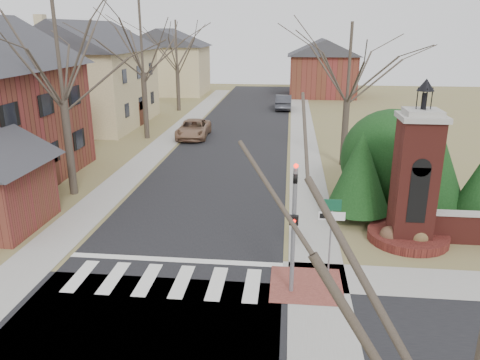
# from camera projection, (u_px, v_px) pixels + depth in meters

# --- Properties ---
(ground) EXTENTS (120.00, 120.00, 0.00)m
(ground) POSITION_uv_depth(u_px,v_px,m) (158.00, 293.00, 15.21)
(ground) COLOR olive
(ground) RESTS_ON ground
(main_street) EXTENTS (8.00, 70.00, 0.01)m
(main_street) POSITION_uv_depth(u_px,v_px,m) (236.00, 140.00, 36.01)
(main_street) COLOR black
(main_street) RESTS_ON ground
(cross_street) EXTENTS (120.00, 8.00, 0.01)m
(cross_street) POSITION_uv_depth(u_px,v_px,m) (128.00, 354.00, 12.37)
(cross_street) COLOR black
(cross_street) RESTS_ON ground
(crosswalk_zone) EXTENTS (8.00, 2.20, 0.02)m
(crosswalk_zone) POSITION_uv_depth(u_px,v_px,m) (165.00, 281.00, 15.96)
(crosswalk_zone) COLOR silver
(crosswalk_zone) RESTS_ON ground
(stop_bar) EXTENTS (8.00, 0.35, 0.02)m
(stop_bar) POSITION_uv_depth(u_px,v_px,m) (175.00, 260.00, 17.38)
(stop_bar) COLOR silver
(stop_bar) RESTS_ON ground
(sidewalk_right_main) EXTENTS (2.00, 60.00, 0.02)m
(sidewalk_right_main) POSITION_uv_depth(u_px,v_px,m) (304.00, 142.00, 35.48)
(sidewalk_right_main) COLOR gray
(sidewalk_right_main) RESTS_ON ground
(sidewalk_left) EXTENTS (2.00, 60.00, 0.02)m
(sidewalk_left) POSITION_uv_depth(u_px,v_px,m) (170.00, 138.00, 36.53)
(sidewalk_left) COLOR gray
(sidewalk_left) RESTS_ON ground
(curb_apron) EXTENTS (2.40, 2.40, 0.02)m
(curb_apron) POSITION_uv_depth(u_px,v_px,m) (306.00, 285.00, 15.67)
(curb_apron) COLOR brown
(curb_apron) RESTS_ON ground
(traffic_signal_pole) EXTENTS (0.28, 0.41, 4.50)m
(traffic_signal_pole) POSITION_uv_depth(u_px,v_px,m) (294.00, 219.00, 14.52)
(traffic_signal_pole) COLOR slate
(traffic_signal_pole) RESTS_ON ground
(sign_post) EXTENTS (0.90, 0.07, 2.75)m
(sign_post) POSITION_uv_depth(u_px,v_px,m) (331.00, 221.00, 15.92)
(sign_post) COLOR slate
(sign_post) RESTS_ON ground
(brick_gate_monument) EXTENTS (3.20, 3.20, 6.47)m
(brick_gate_monument) POSITION_uv_depth(u_px,v_px,m) (413.00, 190.00, 18.35)
(brick_gate_monument) COLOR maroon
(brick_gate_monument) RESTS_ON ground
(house_stucco_left) EXTENTS (9.80, 12.80, 9.28)m
(house_stucco_left) POSITION_uv_depth(u_px,v_px,m) (88.00, 72.00, 40.67)
(house_stucco_left) COLOR #D3BC8C
(house_stucco_left) RESTS_ON ground
(house_distant_left) EXTENTS (10.80, 8.80, 8.53)m
(house_distant_left) POSITION_uv_depth(u_px,v_px,m) (167.00, 60.00, 60.48)
(house_distant_left) COLOR #D3BC8C
(house_distant_left) RESTS_ON ground
(house_distant_right) EXTENTS (8.80, 8.80, 7.30)m
(house_distant_right) POSITION_uv_depth(u_px,v_px,m) (322.00, 66.00, 58.66)
(house_distant_right) COLOR maroon
(house_distant_right) RESTS_ON ground
(evergreen_near) EXTENTS (2.80, 2.80, 4.10)m
(evergreen_near) POSITION_uv_depth(u_px,v_px,m) (360.00, 171.00, 20.39)
(evergreen_near) COLOR #473D33
(evergreen_near) RESTS_ON ground
(evergreen_mid) EXTENTS (3.40, 3.40, 4.70)m
(evergreen_mid) POSITION_uv_depth(u_px,v_px,m) (431.00, 159.00, 21.10)
(evergreen_mid) COLOR #473D33
(evergreen_mid) RESTS_ON ground
(evergreen_mass) EXTENTS (4.80, 4.80, 4.80)m
(evergreen_mass) POSITION_uv_depth(u_px,v_px,m) (391.00, 155.00, 22.54)
(evergreen_mass) COLOR black
(evergreen_mass) RESTS_ON ground
(bare_tree_0) EXTENTS (8.05, 8.05, 11.15)m
(bare_tree_0) POSITION_uv_depth(u_px,v_px,m) (56.00, 40.00, 22.04)
(bare_tree_0) COLOR #473D33
(bare_tree_0) RESTS_ON ground
(bare_tree_1) EXTENTS (8.40, 8.40, 11.64)m
(bare_tree_1) POSITION_uv_depth(u_px,v_px,m) (141.00, 31.00, 34.23)
(bare_tree_1) COLOR #473D33
(bare_tree_1) RESTS_ON ground
(bare_tree_2) EXTENTS (7.35, 7.35, 10.19)m
(bare_tree_2) POSITION_uv_depth(u_px,v_px,m) (176.00, 41.00, 46.88)
(bare_tree_2) COLOR #473D33
(bare_tree_2) RESTS_ON ground
(bare_tree_3) EXTENTS (7.00, 7.00, 9.70)m
(bare_tree_3) POSITION_uv_depth(u_px,v_px,m) (350.00, 55.00, 27.51)
(bare_tree_3) COLOR #473D33
(bare_tree_3) RESTS_ON ground
(pickup_truck) EXTENTS (2.46, 5.04, 1.38)m
(pickup_truck) POSITION_uv_depth(u_px,v_px,m) (193.00, 129.00, 36.67)
(pickup_truck) COLOR #89644B
(pickup_truck) RESTS_ON ground
(distant_car) EXTENTS (1.64, 4.71, 1.55)m
(distant_car) POSITION_uv_depth(u_px,v_px,m) (284.00, 102.00, 49.46)
(distant_car) COLOR #383940
(distant_car) RESTS_ON ground
(dry_shrub_left) EXTENTS (0.73, 0.73, 0.73)m
(dry_shrub_left) POSITION_uv_depth(u_px,v_px,m) (389.00, 235.00, 18.62)
(dry_shrub_left) COLOR brown
(dry_shrub_left) RESTS_ON ground
(dry_shrub_right) EXTENTS (0.79, 0.79, 0.79)m
(dry_shrub_right) POSITION_uv_depth(u_px,v_px,m) (419.00, 237.00, 18.42)
(dry_shrub_right) COLOR brown
(dry_shrub_right) RESTS_ON ground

